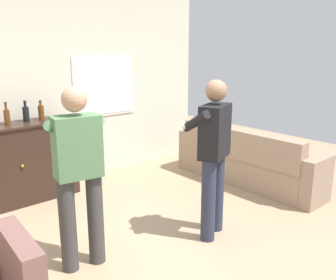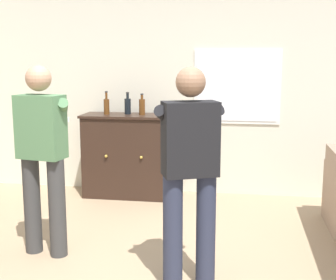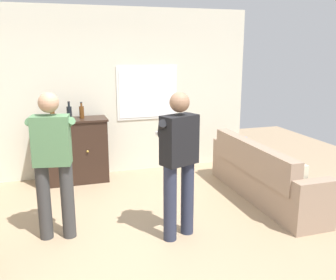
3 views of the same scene
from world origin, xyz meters
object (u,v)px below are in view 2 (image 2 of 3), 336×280
sideboard_cabinet (128,156)px  person_standing_right (190,167)px  bottle_wine_green (142,106)px  bottle_spirits_clear (107,106)px  bottle_liquor_amber (128,106)px  person_standing_left (43,151)px

sideboard_cabinet → person_standing_right: size_ratio=0.68×
sideboard_cabinet → person_standing_right: bearing=-65.3°
sideboard_cabinet → bottle_wine_green: 0.65m
bottle_spirits_clear → person_standing_right: size_ratio=0.17×
bottle_wine_green → bottle_liquor_amber: 0.19m
sideboard_cabinet → bottle_spirits_clear: (-0.27, -0.00, 0.63)m
sideboard_cabinet → person_standing_left: person_standing_left is taller
bottle_wine_green → bottle_liquor_amber: size_ratio=0.95×
bottle_wine_green → bottle_liquor_amber: (-0.19, 0.03, 0.00)m
bottle_wine_green → person_standing_right: 2.42m
sideboard_cabinet → bottle_liquor_amber: 0.63m
bottle_liquor_amber → bottle_spirits_clear: 0.26m
sideboard_cabinet → bottle_spirits_clear: size_ratio=3.94×
sideboard_cabinet → bottle_liquor_amber: (-0.01, 0.05, 0.63)m
bottle_liquor_amber → bottle_spirits_clear: bearing=-168.3°
sideboard_cabinet → person_standing_left: 1.92m
sideboard_cabinet → person_standing_right: person_standing_right is taller
bottle_spirits_clear → bottle_liquor_amber: bearing=11.7°
bottle_wine_green → sideboard_cabinet: bearing=-174.3°
bottle_liquor_amber → person_standing_right: bearing=-65.6°
bottle_wine_green → person_standing_right: bearing=-69.4°
bottle_liquor_amber → person_standing_left: (-0.29, -1.89, -0.21)m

